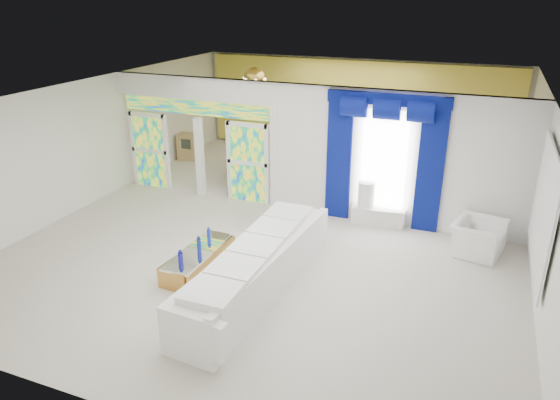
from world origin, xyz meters
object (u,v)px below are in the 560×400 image
at_px(coffee_table, 199,260).
at_px(armchair, 478,238).
at_px(console_table, 378,216).
at_px(grand_piano, 269,159).
at_px(white_sofa, 258,271).

height_order(coffee_table, armchair, armchair).
bearing_deg(coffee_table, console_table, 50.61).
bearing_deg(coffee_table, armchair, 28.84).
height_order(armchair, grand_piano, grand_piano).
distance_m(white_sofa, console_table, 3.86).
height_order(white_sofa, armchair, white_sofa).
height_order(console_table, grand_piano, grand_piano).
bearing_deg(armchair, grand_piano, 77.49).
bearing_deg(armchair, white_sofa, 143.69).
xyz_separation_m(console_table, armchair, (2.13, -0.64, 0.14)).
height_order(coffee_table, console_table, console_table).
height_order(console_table, armchair, armchair).
distance_m(console_table, armchair, 2.23).
xyz_separation_m(coffee_table, grand_piano, (-0.86, 5.43, 0.32)).
bearing_deg(white_sofa, coffee_table, 171.83).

